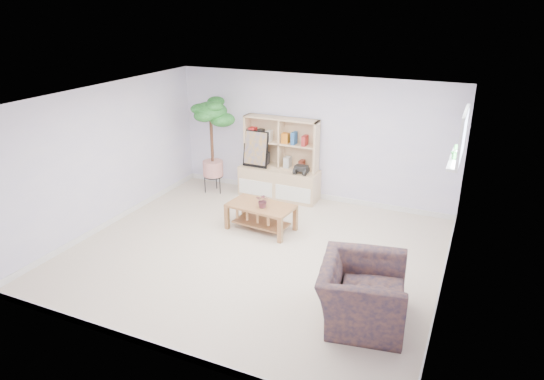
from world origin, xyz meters
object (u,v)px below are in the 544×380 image
at_px(floor_tree, 212,147).
at_px(armchair, 362,289).
at_px(storage_unit, 279,159).
at_px(coffee_table, 261,217).

xyz_separation_m(floor_tree, armchair, (3.80, -2.95, -0.53)).
relative_size(storage_unit, armchair, 1.37).
height_order(floor_tree, armchair, floor_tree).
bearing_deg(coffee_table, floor_tree, 149.82).
height_order(coffee_table, floor_tree, floor_tree).
relative_size(coffee_table, armchair, 0.96).
distance_m(coffee_table, armchair, 2.81).
height_order(coffee_table, armchair, armchair).
bearing_deg(armchair, storage_unit, 27.50).
xyz_separation_m(coffee_table, armchair, (2.18, -1.77, 0.20)).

